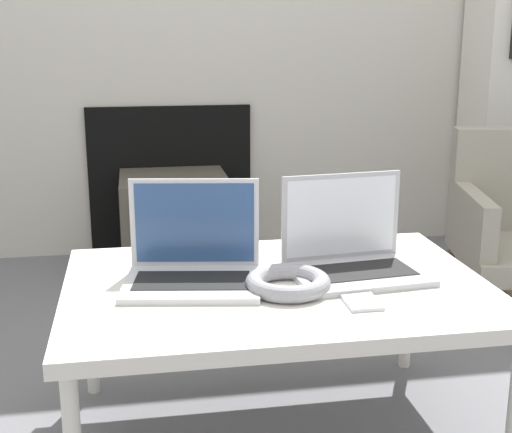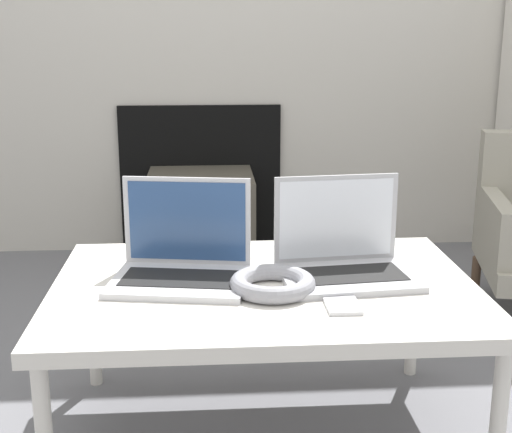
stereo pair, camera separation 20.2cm
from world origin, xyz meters
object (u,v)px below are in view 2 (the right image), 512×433
phone (341,303)px  tv (201,220)px  laptop_left (182,258)px  laptop_right (343,255)px  headphones (273,283)px

phone → tv: bearing=101.7°
laptop_left → laptop_right: size_ratio=1.03×
laptop_left → laptop_right: (0.41, 0.00, 0.00)m
laptop_right → phone: (-0.04, -0.21, -0.05)m
laptop_left → laptop_right: 0.41m
laptop_right → phone: 0.22m
headphones → phone: headphones is taller
laptop_right → tv: bearing=99.2°
headphones → phone: bearing=-33.3°
phone → headphones: bearing=146.7°
laptop_right → phone: laptop_right is taller
tv → laptop_left: bearing=-91.3°
laptop_right → headphones: laptop_right is taller
laptop_left → headphones: laptop_left is taller
laptop_left → headphones: size_ratio=1.77×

